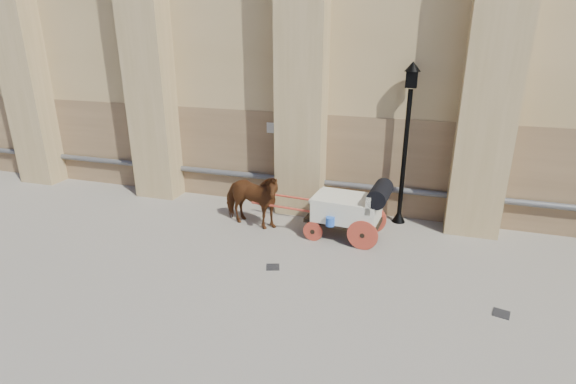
% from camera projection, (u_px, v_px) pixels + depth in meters
% --- Properties ---
extents(ground, '(90.00, 90.00, 0.00)m').
position_uv_depth(ground, '(300.00, 271.00, 10.68)').
color(ground, gray).
rests_on(ground, ground).
extents(horse, '(2.12, 1.26, 1.68)m').
position_uv_depth(horse, '(251.00, 199.00, 12.77)').
color(horse, brown).
rests_on(horse, ground).
extents(carriage, '(3.85, 1.40, 1.65)m').
position_uv_depth(carriage, '(351.00, 208.00, 12.05)').
color(carriage, black).
rests_on(carriage, ground).
extents(street_lamp, '(0.43, 0.43, 4.60)m').
position_uv_depth(street_lamp, '(406.00, 141.00, 12.51)').
color(street_lamp, black).
rests_on(street_lamp, ground).
extents(drain_grate_near, '(0.41, 0.41, 0.01)m').
position_uv_depth(drain_grate_near, '(273.00, 267.00, 10.84)').
color(drain_grate_near, black).
rests_on(drain_grate_near, ground).
extents(drain_grate_far, '(0.38, 0.38, 0.01)m').
position_uv_depth(drain_grate_far, '(501.00, 314.00, 9.10)').
color(drain_grate_far, black).
rests_on(drain_grate_far, ground).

